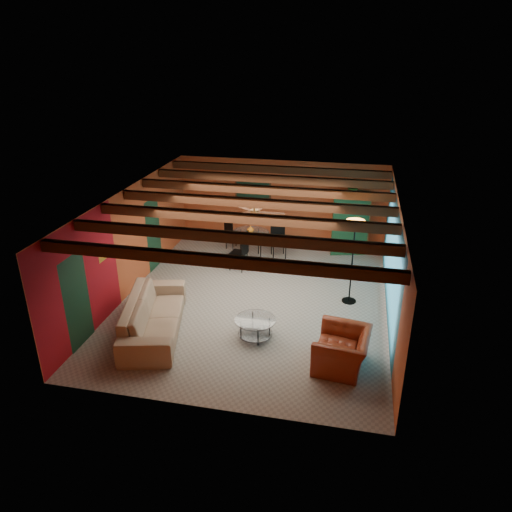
% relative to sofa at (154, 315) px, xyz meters
% --- Properties ---
extents(room, '(6.52, 8.01, 2.71)m').
position_rel_sofa_xyz_m(room, '(1.89, 1.95, 1.94)').
color(room, gray).
rests_on(room, ground).
extents(sofa, '(1.78, 3.05, 0.84)m').
position_rel_sofa_xyz_m(sofa, '(0.00, 0.00, 0.00)').
color(sofa, '#91765D').
rests_on(sofa, ground).
extents(armchair, '(1.16, 1.30, 0.77)m').
position_rel_sofa_xyz_m(armchair, '(4.16, -0.42, -0.03)').
color(armchair, maroon).
rests_on(armchair, ground).
extents(coffee_table, '(1.18, 1.18, 0.46)m').
position_rel_sofa_xyz_m(coffee_table, '(2.26, 0.24, -0.19)').
color(coffee_table, white).
rests_on(coffee_table, ground).
extents(dining_table, '(2.82, 2.82, 1.15)m').
position_rel_sofa_xyz_m(dining_table, '(1.21, 4.43, 0.16)').
color(dining_table, silver).
rests_on(dining_table, ground).
extents(armoire, '(1.14, 0.76, 1.84)m').
position_rel_sofa_xyz_m(armoire, '(4.09, 5.54, 0.50)').
color(armoire, brown).
rests_on(armoire, ground).
extents(floor_lamp, '(0.47, 0.47, 2.17)m').
position_rel_sofa_xyz_m(floor_lamp, '(4.22, 2.32, 0.66)').
color(floor_lamp, black).
rests_on(floor_lamp, ground).
extents(ceiling_fan, '(1.50, 1.50, 0.44)m').
position_rel_sofa_xyz_m(ceiling_fan, '(1.89, 1.84, 1.94)').
color(ceiling_fan, '#472614').
rests_on(ceiling_fan, ceiling).
extents(painting, '(1.05, 0.03, 0.65)m').
position_rel_sofa_xyz_m(painting, '(0.99, 5.80, 1.23)').
color(painting, black).
rests_on(painting, wall_back).
extents(potted_plant, '(0.54, 0.51, 0.49)m').
position_rel_sofa_xyz_m(potted_plant, '(4.09, 5.54, 1.67)').
color(potted_plant, '#26661E').
rests_on(potted_plant, armoire).
extents(vase, '(0.26, 0.26, 0.21)m').
position_rel_sofa_xyz_m(vase, '(1.21, 4.43, 0.84)').
color(vase, orange).
rests_on(vase, dining_table).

